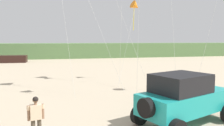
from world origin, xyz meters
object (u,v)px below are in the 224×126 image
person_watching (36,116)px  kite_green_box (135,6)px  distant_sedan (13,59)px  jeep (184,97)px

person_watching → kite_green_box: kite_green_box is taller
person_watching → distant_sedan: size_ratio=0.40×
jeep → distant_sedan: (-12.95, 31.11, -0.60)m
jeep → distant_sedan: 33.70m
jeep → person_watching: size_ratio=3.00×
person_watching → jeep: bearing=3.0°
jeep → kite_green_box: 12.70m
distant_sedan → kite_green_box: kite_green_box is taller
jeep → person_watching: (-6.20, -0.32, -0.26)m
jeep → person_watching: bearing=-177.0°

